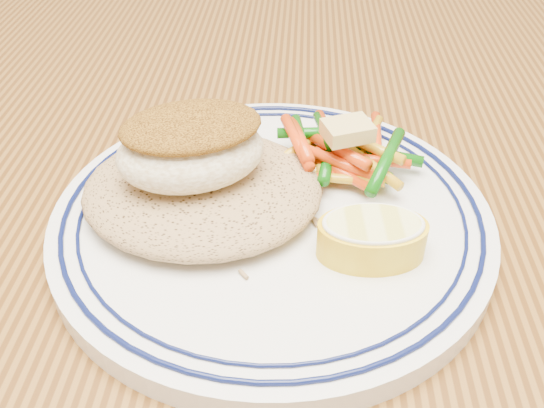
{
  "coord_description": "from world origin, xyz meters",
  "views": [
    {
      "loc": [
        -0.02,
        -0.29,
        0.99
      ],
      "look_at": [
        -0.03,
        -0.01,
        0.77
      ],
      "focal_mm": 40.0,
      "sensor_mm": 36.0,
      "label": 1
    }
  ],
  "objects_px": {
    "lemon_wedge": "(372,236)",
    "plate": "(272,218)",
    "dining_table": "(320,325)",
    "fish_fillet": "(191,146)",
    "vegetable_pile": "(340,153)",
    "rice_pilaf": "(202,185)"
  },
  "relations": [
    {
      "from": "plate",
      "to": "vegetable_pile",
      "type": "distance_m",
      "value": 0.06
    },
    {
      "from": "rice_pilaf",
      "to": "fish_fillet",
      "type": "xyz_separation_m",
      "value": [
        -0.0,
        -0.0,
        0.03
      ]
    },
    {
      "from": "dining_table",
      "to": "plate",
      "type": "distance_m",
      "value": 0.11
    },
    {
      "from": "dining_table",
      "to": "lemon_wedge",
      "type": "bearing_deg",
      "value": -63.78
    },
    {
      "from": "dining_table",
      "to": "rice_pilaf",
      "type": "relative_size",
      "value": 10.44
    },
    {
      "from": "vegetable_pile",
      "to": "lemon_wedge",
      "type": "relative_size",
      "value": 1.55
    },
    {
      "from": "fish_fillet",
      "to": "lemon_wedge",
      "type": "distance_m",
      "value": 0.11
    },
    {
      "from": "dining_table",
      "to": "plate",
      "type": "relative_size",
      "value": 5.68
    },
    {
      "from": "fish_fillet",
      "to": "dining_table",
      "type": "bearing_deg",
      "value": 4.07
    },
    {
      "from": "fish_fillet",
      "to": "plate",
      "type": "bearing_deg",
      "value": -3.6
    },
    {
      "from": "fish_fillet",
      "to": "vegetable_pile",
      "type": "height_order",
      "value": "fish_fillet"
    },
    {
      "from": "dining_table",
      "to": "lemon_wedge",
      "type": "xyz_separation_m",
      "value": [
        0.02,
        -0.04,
        0.12
      ]
    },
    {
      "from": "dining_table",
      "to": "fish_fillet",
      "type": "distance_m",
      "value": 0.17
    },
    {
      "from": "fish_fillet",
      "to": "vegetable_pile",
      "type": "relative_size",
      "value": 1.04
    },
    {
      "from": "fish_fillet",
      "to": "vegetable_pile",
      "type": "bearing_deg",
      "value": 25.26
    },
    {
      "from": "lemon_wedge",
      "to": "plate",
      "type": "bearing_deg",
      "value": 147.67
    },
    {
      "from": "plate",
      "to": "fish_fillet",
      "type": "height_order",
      "value": "fish_fillet"
    },
    {
      "from": "dining_table",
      "to": "fish_fillet",
      "type": "bearing_deg",
      "value": -175.93
    },
    {
      "from": "dining_table",
      "to": "vegetable_pile",
      "type": "bearing_deg",
      "value": 78.02
    },
    {
      "from": "fish_fillet",
      "to": "lemon_wedge",
      "type": "relative_size",
      "value": 1.61
    },
    {
      "from": "lemon_wedge",
      "to": "fish_fillet",
      "type": "bearing_deg",
      "value": 159.44
    },
    {
      "from": "dining_table",
      "to": "fish_fillet",
      "type": "height_order",
      "value": "fish_fillet"
    }
  ]
}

